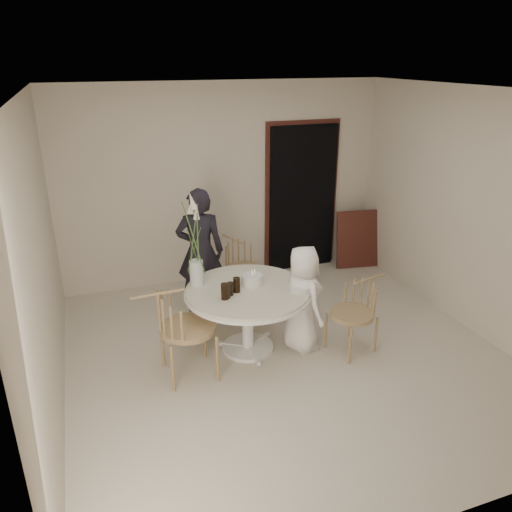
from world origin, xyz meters
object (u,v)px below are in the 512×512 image
object	(u,v)px
chair_far	(238,260)
birthday_cake	(252,280)
boy	(303,299)
table	(248,298)
girl	(200,252)
chair_left	(174,321)
chair_right	(360,304)
flower_vase	(196,253)

from	to	relation	value
chair_far	birthday_cake	bearing A→B (deg)	-120.35
chair_far	boy	xyz separation A→B (m)	(0.27, -1.41, 0.07)
table	birthday_cake	distance (m)	0.21
chair_far	birthday_cake	size ratio (longest dim) A/B	3.57
chair_far	boy	world-z (taller)	boy
table	birthday_cake	bearing A→B (deg)	47.28
table	girl	world-z (taller)	girl
birthday_cake	chair_far	bearing A→B (deg)	79.82
chair_left	birthday_cake	size ratio (longest dim) A/B	4.29
chair_right	birthday_cake	size ratio (longest dim) A/B	3.63
chair_far	chair_left	xyz separation A→B (m)	(-1.12, -1.49, 0.10)
chair_left	birthday_cake	bearing A→B (deg)	-72.97
chair_right	chair_left	xyz separation A→B (m)	(-1.98, 0.13, 0.10)
table	birthday_cake	size ratio (longest dim) A/B	5.92
flower_vase	chair_left	bearing A→B (deg)	-124.79
girl	table	bearing A→B (deg)	119.25
girl	birthday_cake	xyz separation A→B (m)	(0.33, -0.97, -0.00)
chair_left	table	bearing A→B (deg)	-76.74
table	birthday_cake	world-z (taller)	birthday_cake
chair_right	boy	world-z (taller)	boy
chair_right	boy	xyz separation A→B (m)	(-0.59, 0.20, 0.06)
table	chair_far	bearing A→B (deg)	76.90
chair_left	flower_vase	distance (m)	0.78
chair_right	flower_vase	world-z (taller)	flower_vase
birthday_cake	flower_vase	distance (m)	0.66
boy	chair_left	bearing A→B (deg)	84.46
chair_left	boy	bearing A→B (deg)	-89.55
girl	flower_vase	xyz separation A→B (m)	(-0.23, -0.77, 0.30)
table	chair_right	distance (m)	1.21
boy	flower_vase	distance (m)	1.23
boy	chair_right	bearing A→B (deg)	-117.08
chair_left	girl	size ratio (longest dim) A/B	0.61
chair_right	boy	distance (m)	0.62
birthday_cake	flower_vase	xyz separation A→B (m)	(-0.55, 0.19, 0.30)
chair_far	flower_vase	xyz separation A→B (m)	(-0.76, -0.97, 0.57)
table	chair_left	world-z (taller)	chair_left
chair_right	chair_left	world-z (taller)	chair_left
girl	boy	xyz separation A→B (m)	(0.81, -1.22, -0.20)
chair_left	boy	size ratio (longest dim) A/B	0.81
chair_far	flower_vase	world-z (taller)	flower_vase
girl	boy	distance (m)	1.47
birthday_cake	flower_vase	size ratio (longest dim) A/B	0.22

